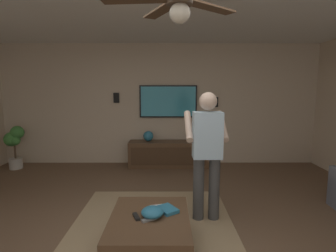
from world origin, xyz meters
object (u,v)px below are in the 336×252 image
at_px(coffee_table, 149,226).
at_px(tv, 168,101).
at_px(potted_plant_tall, 15,143).
at_px(ceiling_fan, 178,3).
at_px(media_console, 168,154).
at_px(wall_speaker_left, 215,102).
at_px(remote_black, 136,217).
at_px(wall_speaker_right, 116,98).
at_px(bowl, 152,212).
at_px(book, 167,209).
at_px(person_standing, 207,149).
at_px(remote_white, 157,206).
at_px(vase_round, 148,136).
at_px(remote_grey, 149,219).

bearing_deg(coffee_table, tv, -3.41).
distance_m(potted_plant_tall, ceiling_fan, 5.00).
height_order(media_console, wall_speaker_left, wall_speaker_left).
relative_size(remote_black, wall_speaker_right, 0.68).
relative_size(bowl, wall_speaker_right, 1.04).
xyz_separation_m(coffee_table, book, (0.13, -0.18, 0.12)).
relative_size(coffee_table, person_standing, 0.61).
distance_m(remote_white, wall_speaker_left, 3.50).
xyz_separation_m(remote_white, vase_round, (2.95, 0.30, 0.25)).
xyz_separation_m(book, wall_speaker_left, (3.25, -1.06, 0.97)).
bearing_deg(wall_speaker_left, book, 161.95).
distance_m(remote_grey, ceiling_fan, 1.96).
relative_size(tv, potted_plant_tall, 1.38).
xyz_separation_m(coffee_table, remote_white, (0.22, -0.07, 0.12)).
bearing_deg(wall_speaker_right, bowl, -163.88).
distance_m(person_standing, wall_speaker_left, 2.72).
bearing_deg(book, coffee_table, 91.15).
bearing_deg(bowl, person_standing, -40.93).
height_order(tv, wall_speaker_right, tv).
distance_m(remote_black, ceiling_fan, 1.99).
bearing_deg(remote_white, person_standing, 26.57).
height_order(bowl, remote_grey, bowl).
bearing_deg(vase_round, remote_black, -178.15).
relative_size(vase_round, wall_speaker_right, 1.00).
height_order(media_console, bowl, media_console).
bearing_deg(vase_round, book, -172.21).
relative_size(book, ceiling_fan, 0.19).
height_order(remote_black, book, book).
relative_size(remote_black, wall_speaker_left, 0.68).
xyz_separation_m(coffee_table, tv, (3.36, -0.20, 1.11)).
bearing_deg(wall_speaker_left, tv, 90.73).
height_order(person_standing, vase_round, person_standing).
distance_m(coffee_table, media_console, 3.12).
distance_m(potted_plant_tall, book, 4.25).
bearing_deg(wall_speaker_left, ceiling_fan, 165.56).
relative_size(person_standing, remote_white, 10.93).
height_order(remote_grey, ceiling_fan, ceiling_fan).
bearing_deg(bowl, wall_speaker_right, 16.12).
bearing_deg(ceiling_fan, media_console, 1.04).
relative_size(remote_white, wall_speaker_left, 0.68).
relative_size(remote_black, remote_grey, 1.00).
relative_size(tv, ceiling_fan, 1.11).
distance_m(media_console, remote_black, 3.16).
relative_size(potted_plant_tall, book, 4.16).
bearing_deg(wall_speaker_right, ceiling_fan, -162.31).
height_order(remote_grey, vase_round, vase_round).
distance_m(coffee_table, vase_round, 3.20).
bearing_deg(person_standing, potted_plant_tall, 58.49).
relative_size(tv, wall_speaker_left, 5.73).
xyz_separation_m(book, vase_round, (3.04, 0.42, 0.24)).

